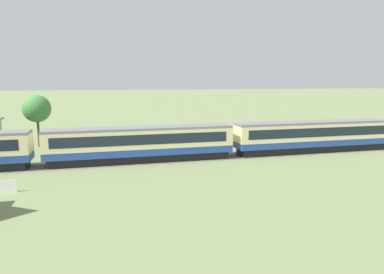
% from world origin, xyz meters
% --- Properties ---
extents(ground_plane, '(600.00, 600.00, 0.00)m').
position_xyz_m(ground_plane, '(0.00, 0.00, 0.00)').
color(ground_plane, '#707F51').
extents(passenger_train, '(66.63, 3.08, 4.05)m').
position_xyz_m(passenger_train, '(2.19, 0.04, 2.25)').
color(passenger_train, '#234293').
rests_on(passenger_train, ground_plane).
extents(railway_track, '(123.68, 3.60, 0.04)m').
position_xyz_m(railway_track, '(-1.61, 0.04, 0.01)').
color(railway_track, '#665B51').
rests_on(railway_track, ground_plane).
extents(yard_tree_0, '(3.84, 3.84, 7.38)m').
position_xyz_m(yard_tree_0, '(-11.27, 12.44, 5.43)').
color(yard_tree_0, brown).
rests_on(yard_tree_0, ground_plane).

